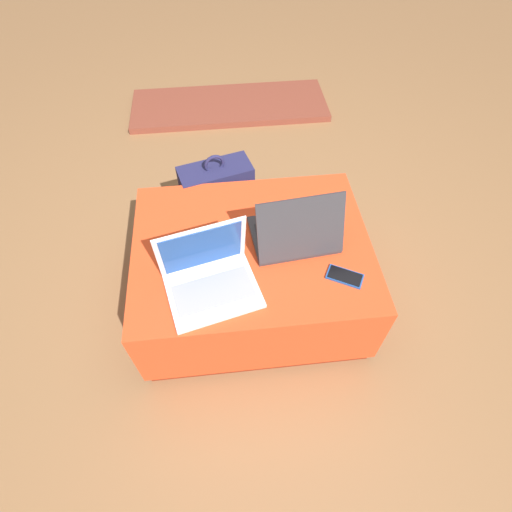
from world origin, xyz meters
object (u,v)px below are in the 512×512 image
laptop_far (296,232)px  backpack (218,199)px  cell_phone (345,276)px  laptop_near (209,276)px

laptop_far → backpack: bearing=-63.6°
cell_phone → backpack: (-0.46, 0.69, -0.21)m
laptop_near → laptop_far: bearing=13.4°
laptop_far → cell_phone: size_ratio=2.37×
laptop_near → laptop_far: laptop_near is taller
cell_phone → backpack: backpack is taller
backpack → cell_phone: bearing=109.3°
laptop_far → backpack: 0.63m
cell_phone → backpack: bearing=-117.4°
laptop_far → laptop_near: bearing=21.4°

